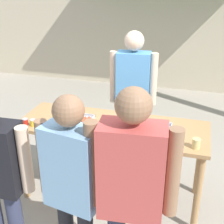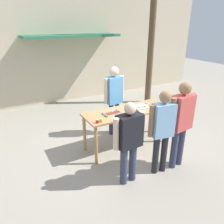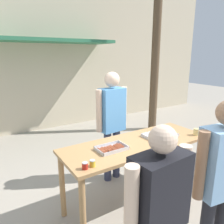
# 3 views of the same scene
# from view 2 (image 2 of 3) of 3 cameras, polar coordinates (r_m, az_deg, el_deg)

# --- Properties ---
(ground_plane) EXTENTS (24.00, 24.00, 0.00)m
(ground_plane) POSITION_cam_2_polar(r_m,az_deg,el_deg) (5.48, 3.77, -8.70)
(ground_plane) COLOR #A39989
(building_facade_back) EXTENTS (12.00, 1.11, 4.50)m
(building_facade_back) POSITION_cam_2_polar(r_m,az_deg,el_deg) (8.31, -11.69, 18.14)
(building_facade_back) COLOR beige
(building_facade_back) RESTS_ON ground
(serving_table) EXTENTS (2.06, 0.74, 0.94)m
(serving_table) POSITION_cam_2_polar(r_m,az_deg,el_deg) (5.10, 4.00, -0.88)
(serving_table) COLOR tan
(serving_table) RESTS_ON ground
(food_tray_sausages) EXTENTS (0.37, 0.24, 0.04)m
(food_tray_sausages) POSITION_cam_2_polar(r_m,az_deg,el_deg) (4.84, -0.08, -0.38)
(food_tray_sausages) COLOR silver
(food_tray_sausages) RESTS_ON serving_table
(food_tray_buns) EXTENTS (0.45, 0.31, 0.06)m
(food_tray_buns) POSITION_cam_2_polar(r_m,az_deg,el_deg) (5.26, 7.76, 1.36)
(food_tray_buns) COLOR silver
(food_tray_buns) RESTS_ON serving_table
(condiment_jar_mustard) EXTENTS (0.06, 0.06, 0.07)m
(condiment_jar_mustard) POSITION_cam_2_polar(r_m,az_deg,el_deg) (4.42, -3.86, -2.43)
(condiment_jar_mustard) COLOR #B22319
(condiment_jar_mustard) RESTS_ON serving_table
(condiment_jar_ketchup) EXTENTS (0.06, 0.06, 0.07)m
(condiment_jar_ketchup) POSITION_cam_2_polar(r_m,az_deg,el_deg) (4.46, -2.86, -2.17)
(condiment_jar_ketchup) COLOR gold
(condiment_jar_ketchup) RESTS_ON serving_table
(beer_cup) EXTENTS (0.08, 0.08, 0.10)m
(beer_cup) POSITION_cam_2_polar(r_m,az_deg,el_deg) (5.37, 13.52, 1.75)
(beer_cup) COLOR #DBC67A
(beer_cup) RESTS_ON serving_table
(person_server_behind_table) EXTENTS (0.59, 0.26, 1.82)m
(person_server_behind_table) POSITION_cam_2_polar(r_m,az_deg,el_deg) (5.61, 0.57, 4.51)
(person_server_behind_table) COLOR #333851
(person_server_behind_table) RESTS_ON ground
(person_customer_holding_hotdog) EXTENTS (0.66, 0.27, 1.61)m
(person_customer_holding_hotdog) POSITION_cam_2_polar(r_m,az_deg,el_deg) (3.89, 4.50, -6.70)
(person_customer_holding_hotdog) COLOR #333851
(person_customer_holding_hotdog) RESTS_ON ground
(person_customer_with_cup) EXTENTS (0.65, 0.29, 1.82)m
(person_customer_with_cup) POSITION_cam_2_polar(r_m,az_deg,el_deg) (4.46, 17.61, -1.68)
(person_customer_with_cup) COLOR #333851
(person_customer_with_cup) RESTS_ON ground
(person_customer_waiting_in_line) EXTENTS (0.59, 0.30, 1.72)m
(person_customer_waiting_in_line) POSITION_cam_2_polar(r_m,az_deg,el_deg) (4.21, 13.07, -3.59)
(person_customer_waiting_in_line) COLOR #232328
(person_customer_waiting_in_line) RESTS_ON ground
(utility_pole) EXTENTS (1.10, 0.22, 5.79)m
(utility_pole) POSITION_cam_2_polar(r_m,az_deg,el_deg) (7.95, 10.61, 23.27)
(utility_pole) COLOR brown
(utility_pole) RESTS_ON ground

